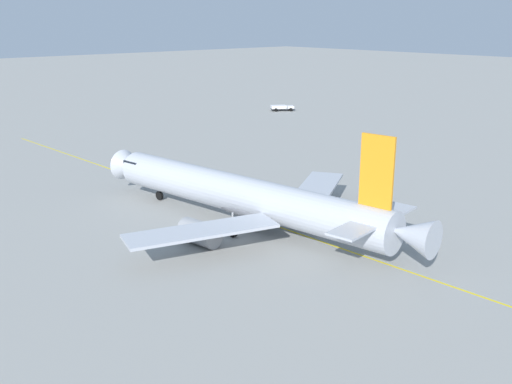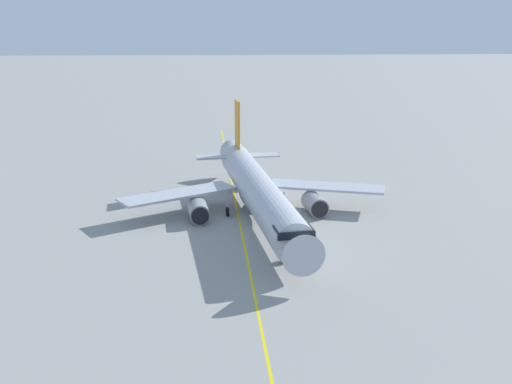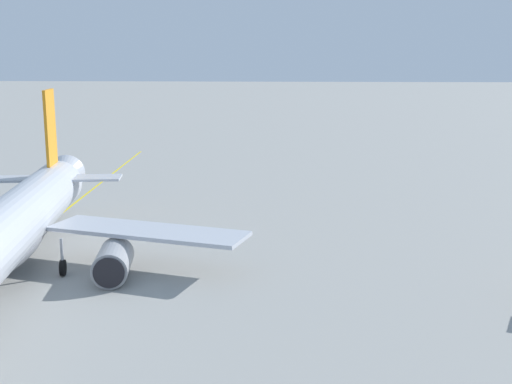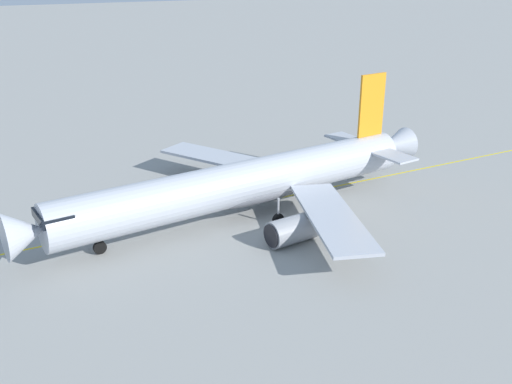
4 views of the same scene
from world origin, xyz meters
name	(u,v)px [view 4 (image 4 of 4)]	position (x,y,z in m)	size (l,w,h in m)	color
ground_plane	(304,218)	(0.00, 0.00, 0.00)	(600.00, 600.00, 0.00)	gray
airliner_main	(246,184)	(-4.52, 2.98, 3.08)	(41.87, 32.21, 11.70)	#B2B7C1
taxiway_centreline	(215,211)	(-6.82, 5.11, 0.00)	(121.48, 4.57, 0.01)	yellow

